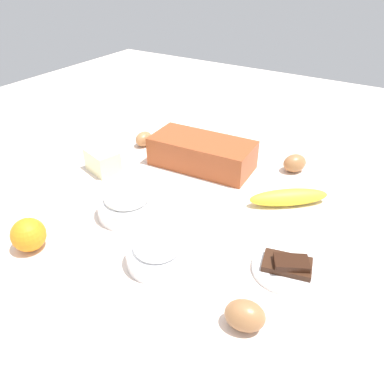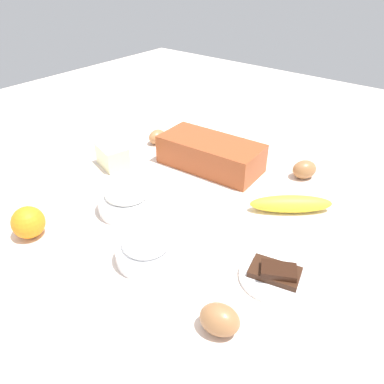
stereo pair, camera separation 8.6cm
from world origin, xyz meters
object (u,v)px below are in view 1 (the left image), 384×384
Objects in this scene: orange_fruit at (28,235)px; loaf_pan at (202,153)px; egg_near_butter at (144,139)px; banana at (289,197)px; egg_beside_bowl at (295,163)px; chocolate_plate at (287,267)px; butter_block at (103,161)px; egg_loose at (245,315)px; flour_bowl at (127,203)px; sugar_bowl at (158,252)px.

loaf_pan is at bearing 75.90° from orange_fruit.
egg_near_butter is at bearing 171.48° from loaf_pan.
orange_fruit is (-0.39, -0.42, 0.01)m from banana.
egg_near_butter is at bearing 101.18° from orange_fruit.
egg_beside_bowl is (0.45, 0.09, 0.00)m from egg_near_butter.
chocolate_plate is (0.12, -0.37, -0.01)m from egg_beside_bowl.
butter_block is 0.60m from egg_loose.
butter_block reaches higher than banana.
egg_beside_bowl is 0.54m from egg_loose.
egg_loose is at bearing -38.83° from egg_near_butter.
butter_block is (-0.22, -0.16, -0.01)m from loaf_pan.
egg_loose reaches higher than chocolate_plate.
flour_bowl is at bearing -177.34° from chocolate_plate.
egg_beside_bowl is at bearing 56.80° from flour_bowl.
flour_bowl reaches higher than banana.
loaf_pan is 0.27m from butter_block.
egg_near_butter is at bearing 130.95° from sugar_bowl.
chocolate_plate is (0.56, -0.28, -0.01)m from egg_near_butter.
sugar_bowl is 0.25m from chocolate_plate.
orange_fruit is at bearing -73.03° from butter_block.
egg_beside_bowl is at bearing 59.22° from orange_fruit.
butter_block is at bearing -89.23° from egg_near_butter.
loaf_pan is 0.49m from orange_fruit.
egg_beside_bowl is 0.98× the size of egg_loose.
egg_near_butter is at bearing 171.64° from banana.
orange_fruit reaches higher than chocolate_plate.
loaf_pan reaches higher than egg_loose.
butter_block is at bearing 169.63° from chocolate_plate.
egg_beside_bowl is at bearing 100.61° from egg_loose.
butter_block is (-0.34, 0.21, 0.00)m from sugar_bowl.
egg_beside_bowl is (0.10, 0.48, -0.00)m from sugar_bowl.
egg_near_butter is 0.46m from egg_beside_bowl.
butter_block is at bearing 106.97° from orange_fruit.
butter_block is at bearing -146.45° from loaf_pan.
sugar_bowl is at bearing -31.94° from butter_block.
loaf_pan reaches higher than butter_block.
orange_fruit is at bearing -132.60° from banana.
butter_block is 0.18m from egg_near_butter.
egg_near_butter is at bearing 90.77° from butter_block.
sugar_bowl reaches higher than egg_near_butter.
butter_block is at bearing 154.71° from egg_loose.
egg_loose is at bearing -55.97° from loaf_pan.
flour_bowl is 1.98× the size of orange_fruit.
chocolate_plate is (0.46, 0.21, -0.02)m from orange_fruit.
egg_near_butter is 0.91× the size of egg_loose.
sugar_bowl is (0.12, -0.38, -0.01)m from loaf_pan.
banana is (0.15, 0.32, -0.01)m from sugar_bowl.
egg_beside_bowl is (0.44, 0.27, -0.01)m from butter_block.
butter_block is at bearing -167.13° from banana.
egg_loose is at bearing 7.19° from orange_fruit.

